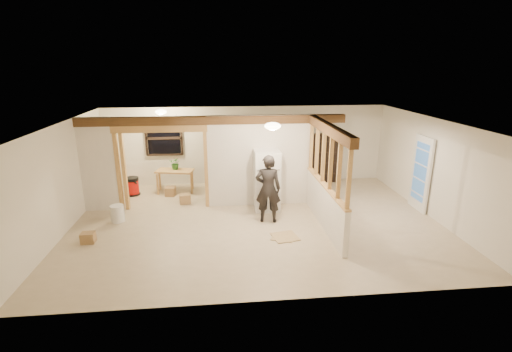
{
  "coord_description": "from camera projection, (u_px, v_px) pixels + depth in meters",
  "views": [
    {
      "loc": [
        -0.88,
        -8.51,
        3.8
      ],
      "look_at": [
        0.02,
        0.4,
        1.07
      ],
      "focal_mm": 26.0,
      "sensor_mm": 36.0,
      "label": 1
    }
  ],
  "objects": [
    {
      "name": "partition_left_stub",
      "position": [
        98.0,
        165.0,
        9.68
      ],
      "size": [
        0.9,
        0.12,
        2.5
      ],
      "primitive_type": "cube",
      "color": "silver",
      "rests_on": "floor"
    },
    {
      "name": "box_util_b",
      "position": [
        170.0,
        191.0,
        11.08
      ],
      "size": [
        0.32,
        0.32,
        0.26
      ],
      "primitive_type": "cube",
      "rotation": [
        0.0,
        0.0,
        -0.13
      ],
      "color": "#9D784C",
      "rests_on": "floor"
    },
    {
      "name": "wall_left",
      "position": [
        62.0,
        179.0,
        8.49
      ],
      "size": [
        0.01,
        6.5,
        2.5
      ],
      "primitive_type": "cube",
      "color": "silver",
      "rests_on": "floor"
    },
    {
      "name": "hanging_bulb",
      "position": [
        177.0,
        126.0,
        9.98
      ],
      "size": [
        0.07,
        0.07,
        0.07
      ],
      "primitive_type": "ellipsoid",
      "color": "#FFD88C",
      "rests_on": "ceiling"
    },
    {
      "name": "bucket",
      "position": [
        118.0,
        213.0,
        9.24
      ],
      "size": [
        0.43,
        0.43,
        0.42
      ],
      "primitive_type": "cylinder",
      "rotation": [
        0.0,
        0.0,
        0.39
      ],
      "color": "white",
      "rests_on": "floor"
    },
    {
      "name": "box_front",
      "position": [
        88.0,
        238.0,
        8.16
      ],
      "size": [
        0.29,
        0.24,
        0.24
      ],
      "primitive_type": "cube",
      "rotation": [
        0.0,
        0.0,
        0.02
      ],
      "color": "#9D784C",
      "rests_on": "floor"
    },
    {
      "name": "header_beam_back",
      "position": [
        214.0,
        120.0,
        9.64
      ],
      "size": [
        7.0,
        0.18,
        0.22
      ],
      "primitive_type": "cube",
      "color": "brown",
      "rests_on": "ceiling"
    },
    {
      "name": "stud_partition",
      "position": [
        327.0,
        160.0,
        8.58
      ],
      "size": [
        0.14,
        3.2,
        1.32
      ],
      "primitive_type": "cube",
      "color": "tan",
      "rests_on": "pony_wall"
    },
    {
      "name": "potted_plant",
      "position": [
        175.0,
        163.0,
        11.27
      ],
      "size": [
        0.41,
        0.38,
        0.39
      ],
      "primitive_type": "imported",
      "rotation": [
        0.0,
        0.0,
        -0.25
      ],
      "color": "#377030",
      "rests_on": "work_table"
    },
    {
      "name": "partition_center",
      "position": [
        259.0,
        161.0,
        10.09
      ],
      "size": [
        2.8,
        0.12,
        2.5
      ],
      "primitive_type": "cube",
      "color": "silver",
      "rests_on": "floor"
    },
    {
      "name": "window_back",
      "position": [
        164.0,
        138.0,
        11.6
      ],
      "size": [
        1.12,
        0.1,
        1.1
      ],
      "primitive_type": "cube",
      "color": "black",
      "rests_on": "wall_back"
    },
    {
      "name": "wall_back",
      "position": [
        246.0,
        145.0,
        12.02
      ],
      "size": [
        9.0,
        0.01,
        2.5
      ],
      "primitive_type": "cube",
      "color": "silver",
      "rests_on": "floor"
    },
    {
      "name": "floor_panel_far",
      "position": [
        283.0,
        238.0,
        8.41
      ],
      "size": [
        0.62,
        0.57,
        0.02
      ],
      "primitive_type": "cube",
      "rotation": [
        0.0,
        0.0,
        -0.39
      ],
      "color": "tan",
      "rests_on": "floor"
    },
    {
      "name": "french_door",
      "position": [
        421.0,
        174.0,
        9.81
      ],
      "size": [
        0.12,
        0.86,
        2.0
      ],
      "primitive_type": "cube",
      "color": "white",
      "rests_on": "floor"
    },
    {
      "name": "floor",
      "position": [
        257.0,
        222.0,
        9.29
      ],
      "size": [
        9.0,
        6.5,
        0.01
      ],
      "primitive_type": "cube",
      "color": "#C4B192",
      "rests_on": "ground"
    },
    {
      "name": "refrigerator",
      "position": [
        267.0,
        180.0,
        9.86
      ],
      "size": [
        0.67,
        0.65,
        1.62
      ],
      "primitive_type": "cube",
      "color": "white",
      "rests_on": "floor"
    },
    {
      "name": "pony_wall",
      "position": [
        324.0,
        206.0,
        8.92
      ],
      "size": [
        0.12,
        3.2,
        1.0
      ],
      "primitive_type": "cube",
      "color": "silver",
      "rests_on": "floor"
    },
    {
      "name": "work_table",
      "position": [
        175.0,
        181.0,
        11.36
      ],
      "size": [
        1.19,
        0.76,
        0.69
      ],
      "primitive_type": "cube",
      "rotation": [
        0.0,
        0.0,
        -0.21
      ],
      "color": "tan",
      "rests_on": "floor"
    },
    {
      "name": "header_beam_right",
      "position": [
        329.0,
        129.0,
        8.37
      ],
      "size": [
        0.18,
        3.3,
        0.22
      ],
      "primitive_type": "cube",
      "color": "brown",
      "rests_on": "ceiling"
    },
    {
      "name": "box_util_a",
      "position": [
        185.0,
        199.0,
        10.46
      ],
      "size": [
        0.34,
        0.3,
        0.26
      ],
      "primitive_type": "cube",
      "rotation": [
        0.0,
        0.0,
        0.17
      ],
      "color": "#9D784C",
      "rests_on": "floor"
    },
    {
      "name": "wall_right",
      "position": [
        433.0,
        169.0,
        9.36
      ],
      "size": [
        0.01,
        6.5,
        2.5
      ],
      "primitive_type": "cube",
      "color": "silver",
      "rests_on": "floor"
    },
    {
      "name": "floor_panel_near",
      "position": [
        285.0,
        237.0,
        8.45
      ],
      "size": [
        0.64,
        0.64,
        0.02
      ],
      "primitive_type": "cube",
      "rotation": [
        0.0,
        0.0,
        0.21
      ],
      "color": "tan",
      "rests_on": "floor"
    },
    {
      "name": "woman",
      "position": [
        268.0,
        189.0,
        9.06
      ],
      "size": [
        0.69,
        0.51,
        1.71
      ],
      "primitive_type": "imported",
      "rotation": [
        0.0,
        0.0,
        2.97
      ],
      "color": "black",
      "rests_on": "floor"
    },
    {
      "name": "doorway_frame",
      "position": [
        163.0,
        169.0,
        9.88
      ],
      "size": [
        2.46,
        0.14,
        2.2
      ],
      "primitive_type": "cube",
      "color": "tan",
      "rests_on": "floor"
    },
    {
      "name": "ceiling",
      "position": [
        257.0,
        122.0,
        8.56
      ],
      "size": [
        9.0,
        6.5,
        0.01
      ],
      "primitive_type": "cube",
      "color": "white"
    },
    {
      "name": "ceiling_dome_main",
      "position": [
        273.0,
        126.0,
        8.12
      ],
      "size": [
        0.36,
        0.36,
        0.16
      ],
      "primitive_type": "ellipsoid",
      "color": "#FFEABF",
      "rests_on": "ceiling"
    },
    {
      "name": "shop_vac",
      "position": [
        132.0,
        186.0,
        11.09
      ],
      "size": [
        0.5,
        0.5,
        0.55
      ],
      "primitive_type": "cylinder",
      "rotation": [
        0.0,
        0.0,
        -0.2
      ],
      "color": "#B70E07",
      "rests_on": "floor"
    },
    {
      "name": "wall_front",
      "position": [
        278.0,
        232.0,
        5.83
      ],
      "size": [
        9.0,
        0.01,
        2.5
      ],
      "primitive_type": "cube",
      "color": "silver",
      "rests_on": "floor"
    },
    {
      "name": "ceiling_dome_util",
      "position": [
        161.0,
        112.0,
        10.51
      ],
      "size": [
        0.32,
        0.32,
        0.14
      ],
      "primitive_type": "ellipsoid",
      "color": "#FFEABF",
      "rests_on": "ceiling"
    },
    {
      "name": "bookshelf",
      "position": [
        324.0,
        158.0,
        12.2
      ],
      "size": [
        0.81,
        0.27,
        1.61
      ],
      "primitive_type": "cube",
      "color": "black",
      "rests_on": "floor"
    }
  ]
}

